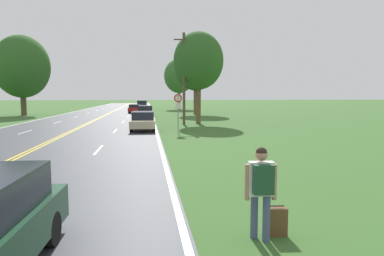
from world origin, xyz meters
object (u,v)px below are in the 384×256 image
Objects in this scene: car_champagne_sedan_approaching at (143,121)px; car_silver_van_receding at (142,105)px; traffic_sign at (178,103)px; car_maroon_hatchback_mid_near at (145,111)px; tree_left_verge at (196,66)px; hitchhiker_person at (261,184)px; tree_mid_treeline at (22,67)px; tree_behind_sign at (179,76)px; car_red_hatchback_mid_far at (135,108)px; suitcase at (277,222)px; tree_right_cluster at (198,61)px.

car_champagne_sedan_approaching is 1.06× the size of car_silver_van_receding.
car_maroon_hatchback_mid_near is at bearing 97.58° from traffic_sign.
tree_left_verge is 2.23× the size of car_champagne_sedan_approaching.
tree_mid_treeline is at bearing 28.88° from hitchhiker_person.
traffic_sign is 0.26× the size of tree_mid_treeline.
tree_mid_treeline is (-18.17, 41.87, 5.32)m from hitchhiker_person.
traffic_sign is at bearing -95.46° from tree_behind_sign.
tree_mid_treeline is 16.07m from car_red_hatchback_mid_far.
tree_behind_sign is at bearing 84.54° from traffic_sign.
tree_mid_treeline is 2.46× the size of car_silver_van_receding.
suitcase is 0.14× the size of car_silver_van_receding.
tree_left_verge reaches higher than car_maroon_hatchback_mid_near.
car_champagne_sedan_approaching is (15.84, -21.48, -5.64)m from tree_mid_treeline.
traffic_sign is 42.29m from tree_behind_sign.
car_silver_van_receding reaches higher than car_champagne_sedan_approaching.
tree_left_verge is 22.91m from tree_mid_treeline.
traffic_sign is at bearing 8.98° from car_maroon_hatchback_mid_near.
tree_right_cluster is (-1.35, -33.85, -0.51)m from tree_behind_sign.
car_maroon_hatchback_mid_near is (0.11, 15.09, 0.02)m from car_champagne_sedan_approaching.
traffic_sign is 24.49m from tree_left_verge.
tree_behind_sign is 10.11m from car_silver_van_receding.
tree_right_cluster is at bearing 0.13° from suitcase.
tree_left_verge is at bearing 162.68° from car_champagne_sedan_approaching.
car_maroon_hatchback_mid_near is (-2.60, 35.31, 0.49)m from suitcase.
hitchhiker_person reaches higher than suitcase.
tree_mid_treeline reaches higher than tree_right_cluster.
tree_behind_sign is at bearing 1.48° from hitchhiker_person.
tree_mid_treeline is (-22.90, 0.34, -0.26)m from tree_left_verge.
hitchhiker_person reaches higher than car_maroon_hatchback_mid_near.
tree_mid_treeline reaches higher than car_maroon_hatchback_mid_near.
suitcase is at bearing -95.30° from tree_right_cluster.
car_red_hatchback_mid_far is at bearing 97.87° from traffic_sign.
tree_mid_treeline reaches higher than hitchhiker_person.
tree_right_cluster is at bearing -37.24° from tree_mid_treeline.
hitchhiker_person is 0.47× the size of car_maroon_hatchback_mid_near.
car_silver_van_receding is at bearing 176.28° from car_red_hatchback_mid_far.
tree_right_cluster is 2.32× the size of car_maroon_hatchback_mid_near.
car_maroon_hatchback_mid_near is (-4.99, 9.53, -5.06)m from tree_right_cluster.
tree_right_cluster is at bearing -97.21° from tree_left_verge.
tree_left_verge is at bearing -1.08° from hitchhiker_person.
car_champagne_sedan_approaching is at bearing 0.99° from car_maroon_hatchback_mid_near.
car_champagne_sedan_approaching is (-2.45, 2.48, -1.35)m from traffic_sign.
car_champagne_sedan_approaching is 34.49m from car_silver_van_receding.
tree_behind_sign reaches higher than car_silver_van_receding.
car_champagne_sedan_approaching is (-2.33, 20.39, -0.31)m from hitchhiker_person.
tree_left_verge is (4.62, 23.61, 4.54)m from traffic_sign.
hitchhiker_person is 35.55m from car_maroon_hatchback_mid_near.
hitchhiker_person is at bearing -93.94° from tree_behind_sign.
car_champagne_sedan_approaching is at bearing 13.05° from suitcase.
tree_behind_sign reaches higher than car_champagne_sedan_approaching.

